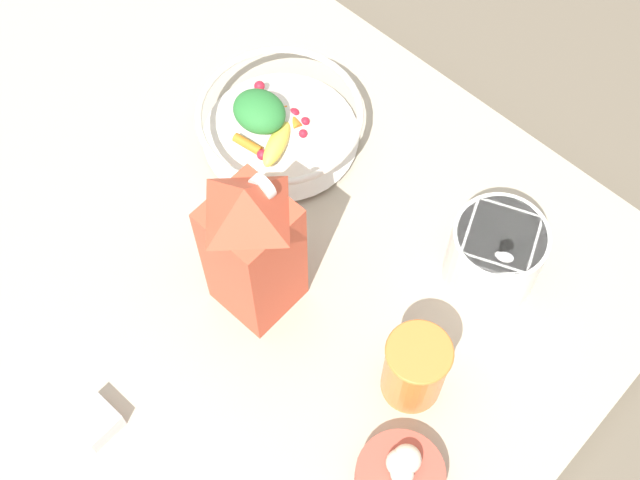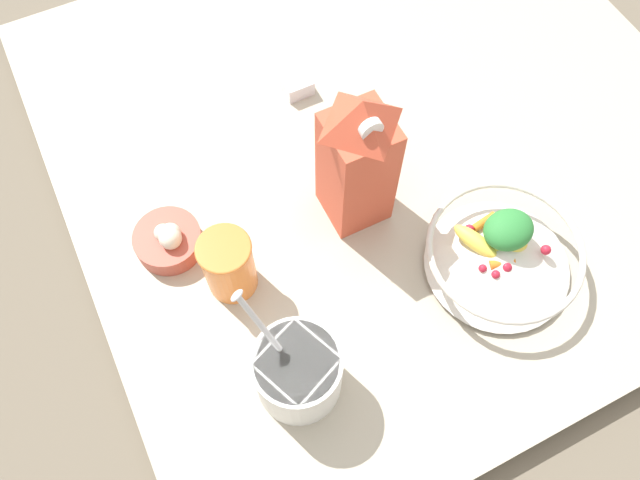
# 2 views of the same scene
# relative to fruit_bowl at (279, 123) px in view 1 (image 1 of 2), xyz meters

# --- Properties ---
(ground_plane) EXTENTS (6.00, 6.00, 0.00)m
(ground_plane) POSITION_rel_fruit_bowl_xyz_m (-0.03, 0.31, -0.08)
(ground_plane) COLOR #665B4C
(countertop) EXTENTS (1.12, 1.12, 0.04)m
(countertop) POSITION_rel_fruit_bowl_xyz_m (-0.03, 0.31, -0.06)
(countertop) COLOR #B2A893
(countertop) RESTS_ON ground_plane
(fruit_bowl) EXTENTS (0.24, 0.24, 0.10)m
(fruit_bowl) POSITION_rel_fruit_bowl_xyz_m (0.00, 0.00, 0.00)
(fruit_bowl) COLOR silver
(fruit_bowl) RESTS_ON countertop
(milk_carton) EXTENTS (0.09, 0.09, 0.27)m
(milk_carton) POSITION_rel_fruit_bowl_xyz_m (-0.15, 0.20, 0.09)
(milk_carton) COLOR #CC4C33
(milk_carton) RESTS_ON countertop
(yogurt_tub) EXTENTS (0.12, 0.15, 0.22)m
(yogurt_tub) POSITION_rel_fruit_bowl_xyz_m (-0.36, -0.03, 0.02)
(yogurt_tub) COLOR white
(yogurt_tub) RESTS_ON countertop
(drinking_cup) EXTENTS (0.08, 0.08, 0.12)m
(drinking_cup) POSITION_rel_fruit_bowl_xyz_m (-0.38, 0.16, 0.02)
(drinking_cup) COLOR orange
(drinking_cup) RESTS_ON countertop
(spice_jar) EXTENTS (0.05, 0.05, 0.03)m
(spice_jar) POSITION_rel_fruit_bowl_xyz_m (-0.13, 0.46, -0.03)
(spice_jar) COLOR silver
(spice_jar) RESTS_ON countertop
(garlic_bowl) EXTENTS (0.11, 0.11, 0.07)m
(garlic_bowl) POSITION_rel_fruit_bowl_xyz_m (-0.45, 0.26, -0.02)
(garlic_bowl) COLOR #B24C3D
(garlic_bowl) RESTS_ON countertop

